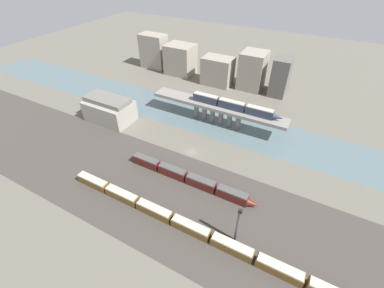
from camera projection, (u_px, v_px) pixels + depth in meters
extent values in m
plane|color=#666056|center=(191.00, 152.00, 105.72)|extent=(400.00, 400.00, 0.00)
cube|color=#423D38|center=(159.00, 191.00, 89.13)|extent=(280.00, 42.00, 0.01)
cube|color=slate|center=(216.00, 122.00, 123.30)|extent=(320.00, 25.78, 0.01)
cube|color=gray|center=(217.00, 107.00, 118.04)|extent=(64.65, 7.89, 1.49)
cylinder|color=gray|center=(196.00, 110.00, 124.87)|extent=(2.35, 2.35, 7.72)
cylinder|color=gray|center=(204.00, 112.00, 123.29)|extent=(2.35, 2.35, 7.72)
cylinder|color=gray|center=(213.00, 114.00, 121.70)|extent=(2.35, 2.35, 7.72)
cylinder|color=gray|center=(221.00, 116.00, 120.11)|extent=(2.35, 2.35, 7.72)
cylinder|color=gray|center=(229.00, 119.00, 118.52)|extent=(2.35, 2.35, 7.72)
cylinder|color=gray|center=(238.00, 121.00, 116.93)|extent=(2.35, 2.35, 7.72)
cube|color=#2D384C|center=(206.00, 99.00, 118.72)|extent=(11.93, 2.89, 3.45)
cube|color=#B7B2A3|center=(206.00, 95.00, 117.53)|extent=(11.46, 2.65, 0.40)
cube|color=#2D384C|center=(232.00, 105.00, 114.01)|extent=(11.93, 2.89, 3.45)
cube|color=#B7B2A3|center=(232.00, 101.00, 112.82)|extent=(11.46, 2.65, 0.40)
cube|color=#2D384C|center=(260.00, 112.00, 109.30)|extent=(11.93, 2.89, 3.45)
cube|color=#B7B2A3|center=(260.00, 108.00, 108.11)|extent=(11.46, 2.65, 0.40)
cone|color=#2D384C|center=(278.00, 118.00, 106.43)|extent=(4.18, 2.60, 2.60)
cube|color=brown|center=(93.00, 182.00, 90.41)|extent=(12.21, 2.85, 3.03)
cube|color=#B7B2A3|center=(92.00, 179.00, 89.35)|extent=(11.72, 2.62, 0.40)
cube|color=brown|center=(122.00, 196.00, 85.59)|extent=(12.21, 2.85, 3.03)
cube|color=#B7B2A3|center=(121.00, 192.00, 84.53)|extent=(11.72, 2.62, 0.40)
cube|color=brown|center=(154.00, 211.00, 80.78)|extent=(12.21, 2.85, 3.03)
cube|color=#B7B2A3|center=(154.00, 208.00, 79.71)|extent=(11.72, 2.62, 0.40)
cube|color=brown|center=(191.00, 228.00, 75.96)|extent=(12.21, 2.85, 3.03)
cube|color=#B7B2A3|center=(191.00, 225.00, 74.90)|extent=(11.72, 2.62, 0.40)
cube|color=brown|center=(232.00, 247.00, 71.15)|extent=(12.21, 2.85, 3.03)
cube|color=#B7B2A3|center=(232.00, 244.00, 70.08)|extent=(11.72, 2.62, 0.40)
cube|color=brown|center=(279.00, 270.00, 66.33)|extent=(12.21, 2.85, 3.03)
cube|color=#B7B2A3|center=(281.00, 266.00, 65.27)|extent=(11.72, 2.62, 0.40)
cube|color=#5B1E19|center=(147.00, 162.00, 98.39)|extent=(10.85, 2.97, 3.42)
cube|color=#4C4C4C|center=(146.00, 158.00, 97.20)|extent=(10.41, 2.73, 0.40)
cube|color=#5B1E19|center=(172.00, 172.00, 94.07)|extent=(10.85, 2.97, 3.42)
cube|color=#4C4C4C|center=(172.00, 168.00, 92.88)|extent=(10.41, 2.73, 0.40)
cube|color=#5B1E19|center=(201.00, 183.00, 89.75)|extent=(10.85, 2.97, 3.42)
cube|color=#4C4C4C|center=(201.00, 179.00, 88.56)|extent=(10.41, 2.73, 0.40)
cube|color=#5B1E19|center=(232.00, 195.00, 85.43)|extent=(10.85, 2.97, 3.42)
cube|color=#4C4C4C|center=(233.00, 192.00, 84.25)|extent=(10.41, 2.73, 0.40)
cone|color=#5B1E19|center=(253.00, 204.00, 82.83)|extent=(3.80, 2.67, 2.67)
cube|color=#9E998E|center=(110.00, 111.00, 122.10)|extent=(21.95, 14.01, 9.67)
cube|color=slate|center=(107.00, 100.00, 118.43)|extent=(21.51, 9.80, 2.12)
cylinder|color=#4C4C51|center=(237.00, 227.00, 70.49)|extent=(0.88, 0.88, 12.95)
cube|color=black|center=(240.00, 211.00, 66.10)|extent=(1.00, 0.70, 1.20)
cube|color=gray|center=(154.00, 51.00, 170.37)|extent=(17.14, 10.04, 21.58)
cube|color=gray|center=(180.00, 59.00, 163.16)|extent=(17.37, 14.20, 18.29)
cube|color=gray|center=(218.00, 71.00, 151.32)|extent=(17.49, 11.73, 16.06)
cube|color=gray|center=(253.00, 70.00, 145.94)|extent=(13.53, 14.42, 20.87)
cube|color=#605B56|center=(281.00, 77.00, 139.39)|extent=(8.90, 12.04, 20.57)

